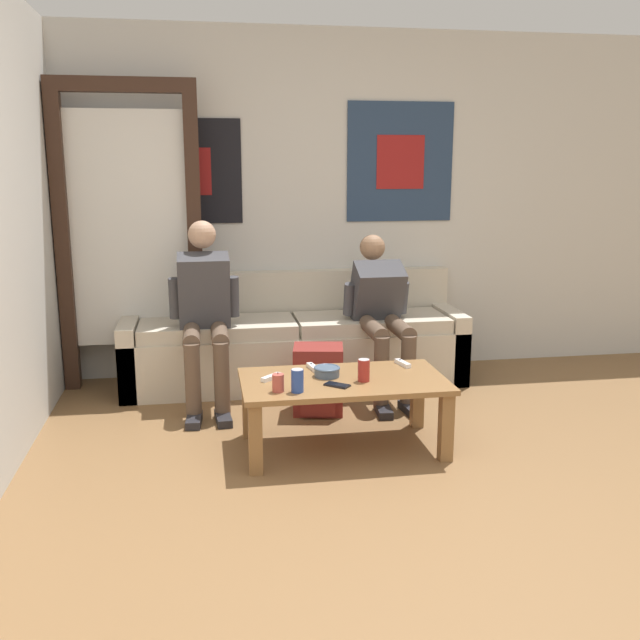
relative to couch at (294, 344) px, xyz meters
name	(u,v)px	position (x,y,z in m)	size (l,w,h in m)	color
ground_plane	(408,539)	(0.19, -2.33, -0.28)	(18.00, 18.00, 0.00)	brown
wall_back	(312,205)	(0.19, 0.34, 1.00)	(10.00, 0.07, 2.55)	silver
door_frame	(129,220)	(-1.14, 0.12, 0.92)	(1.00, 0.10, 2.15)	#382319
couch	(294,344)	(0.00, 0.00, 0.00)	(2.46, 0.68, 0.79)	beige
coffee_table	(343,390)	(0.11, -1.30, 0.06)	(1.14, 0.63, 0.41)	olive
person_seated_adult	(205,308)	(-0.64, -0.36, 0.37)	(0.47, 0.81, 1.21)	brown
person_seated_teen	(381,309)	(0.56, -0.34, 0.31)	(0.47, 0.95, 1.09)	brown
backpack	(318,381)	(0.07, -0.69, -0.07)	(0.36, 0.34, 0.44)	maroon
ceramic_bowl	(327,371)	(0.02, -1.24, 0.16)	(0.15, 0.15, 0.06)	#475B75
pillar_candle	(278,383)	(-0.28, -1.47, 0.18)	(0.06, 0.06, 0.11)	#B24C42
drink_can_blue	(297,381)	(-0.18, -1.49, 0.19)	(0.07, 0.07, 0.12)	#28479E
drink_can_red	(364,370)	(0.21, -1.36, 0.19)	(0.07, 0.07, 0.12)	maroon
game_controller_near_left	(313,367)	(-0.03, -1.09, 0.14)	(0.06, 0.15, 0.03)	white
game_controller_near_right	(271,377)	(-0.29, -1.25, 0.14)	(0.13, 0.13, 0.03)	white
game_controller_far_center	(403,363)	(0.51, -1.10, 0.14)	(0.07, 0.15, 0.03)	white
cell_phone	(337,385)	(0.05, -1.43, 0.13)	(0.15, 0.14, 0.01)	black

